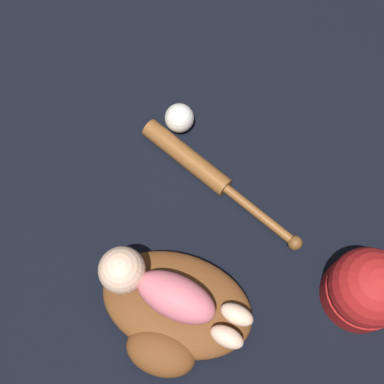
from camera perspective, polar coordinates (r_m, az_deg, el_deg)
The scene contains 6 objects.
ground_plane at distance 1.25m, azimuth -4.01°, elevation -12.95°, with size 6.00×6.00×0.00m, color black.
baseball_glove at distance 1.20m, azimuth -1.90°, elevation -12.62°, with size 0.35×0.28×0.08m.
baby_figure at distance 1.13m, azimuth -3.41°, elevation -10.32°, with size 0.34×0.12×0.10m.
baseball_bat at distance 1.32m, azimuth 1.07°, elevation 2.45°, with size 0.46×0.20×0.05m.
baseball at distance 1.37m, azimuth -1.36°, elevation 7.89°, with size 0.07×0.07×0.07m.
baseball_cap at distance 1.24m, azimuth 18.17°, elevation -9.81°, with size 0.24×0.17×0.17m.
Camera 1 is at (-0.14, 0.14, 1.23)m, focal length 50.00 mm.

